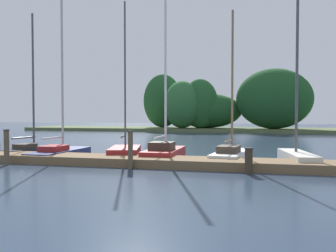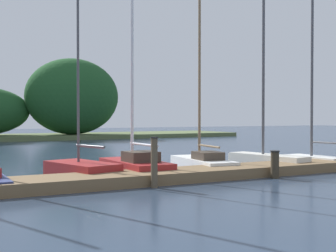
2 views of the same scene
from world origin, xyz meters
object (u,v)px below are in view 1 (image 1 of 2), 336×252
mooring_piling_2 (130,150)px  sailboat_1 (32,147)px  sailboat_3 (125,151)px  sailboat_2 (61,150)px  sailboat_4 (165,151)px  sailboat_5 (231,153)px  mooring_piling_3 (249,161)px  mooring_piling_1 (7,147)px  sailboat_6 (297,155)px

mooring_piling_2 → sailboat_1: bearing=153.7°
sailboat_3 → mooring_piling_2: 3.23m
sailboat_2 → sailboat_4: sailboat_2 is taller
sailboat_2 → sailboat_5: size_ratio=1.21×
sailboat_2 → sailboat_3: (3.23, 0.39, -0.02)m
sailboat_5 → mooring_piling_3: size_ratio=7.32×
sailboat_3 → sailboat_1: bearing=71.6°
sailboat_5 → mooring_piling_2: bearing=138.5°
sailboat_5 → sailboat_3: bearing=101.0°
sailboat_1 → mooring_piling_3: bearing=-99.5°
mooring_piling_1 → sailboat_1: bearing=109.6°
sailboat_2 → sailboat_3: 3.25m
mooring_piling_3 → mooring_piling_1: bearing=-179.0°
sailboat_1 → sailboat_5: bearing=-83.2°
sailboat_2 → mooring_piling_2: (4.55, -2.54, 0.37)m
sailboat_1 → mooring_piling_3: sailboat_1 is taller
sailboat_6 → mooring_piling_3: (-1.94, -2.80, 0.05)m
sailboat_1 → mooring_piling_3: size_ratio=7.92×
sailboat_6 → sailboat_3: bearing=79.9°
sailboat_6 → mooring_piling_3: sailboat_6 is taller
sailboat_6 → mooring_piling_2: 7.04m
sailboat_4 → sailboat_2: bearing=93.2°
sailboat_5 → mooring_piling_1: sailboat_5 is taller
mooring_piling_1 → mooring_piling_3: bearing=1.0°
sailboat_4 → sailboat_5: (3.05, 0.34, -0.07)m
sailboat_5 → sailboat_6: 2.82m
mooring_piling_2 → mooring_piling_3: mooring_piling_2 is taller
sailboat_2 → mooring_piling_3: sailboat_2 is taller
sailboat_1 → mooring_piling_1: (1.28, -3.60, 0.36)m
sailboat_1 → mooring_piling_1: 3.83m
mooring_piling_2 → sailboat_6: bearing=22.6°
mooring_piling_1 → mooring_piling_3: (9.98, 0.18, -0.28)m
sailboat_1 → sailboat_4: (7.38, -0.44, 0.03)m
sailboat_1 → mooring_piling_2: 7.49m
sailboat_1 → sailboat_6: 13.22m
sailboat_5 → mooring_piling_2: (-3.72, -3.21, 0.40)m
sailboat_6 → mooring_piling_1: sailboat_6 is taller
sailboat_3 → sailboat_5: 5.05m
sailboat_3 → mooring_piling_2: bearing=-169.9°
sailboat_5 → mooring_piling_1: 9.80m
sailboat_4 → mooring_piling_3: sailboat_4 is taller
sailboat_4 → mooring_piling_2: sailboat_4 is taller
mooring_piling_3 → sailboat_5: bearing=104.1°
sailboat_1 → mooring_piling_2: sailboat_1 is taller
sailboat_2 → mooring_piling_3: (9.09, -2.64, 0.09)m
sailboat_2 → sailboat_6: sailboat_2 is taller
sailboat_3 → sailboat_4: 1.99m
sailboat_2 → sailboat_4: bearing=-85.3°
mooring_piling_1 → mooring_piling_2: 5.44m
sailboat_2 → sailboat_3: sailboat_2 is taller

